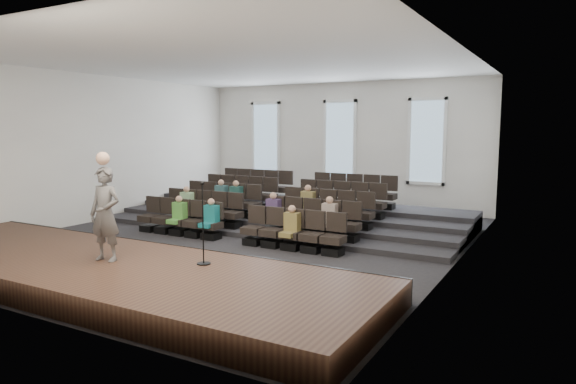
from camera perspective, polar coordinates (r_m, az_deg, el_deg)
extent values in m
plane|color=black|center=(15.11, -4.95, -5.11)|extent=(14.00, 14.00, 0.00)
cube|color=white|center=(14.88, -5.16, 14.10)|extent=(12.00, 14.00, 0.02)
cube|color=white|center=(20.96, 5.83, 5.19)|extent=(12.00, 0.04, 5.00)
cube|color=white|center=(9.82, -28.75, 2.17)|extent=(12.00, 0.04, 5.00)
cube|color=white|center=(18.83, -20.44, 4.57)|extent=(0.04, 14.00, 5.00)
cube|color=white|center=(12.44, 18.59, 3.55)|extent=(0.04, 14.00, 5.00)
cube|color=#412A1C|center=(11.32, -19.74, -8.39)|extent=(11.80, 3.60, 0.50)
cube|color=black|center=(12.51, -13.59, -6.70)|extent=(11.80, 0.06, 0.52)
cube|color=black|center=(17.03, -0.56, -3.43)|extent=(11.80, 4.80, 0.15)
cube|color=black|center=(17.47, 0.30, -2.91)|extent=(11.80, 3.75, 0.30)
cube|color=black|center=(17.91, 1.11, -2.42)|extent=(11.80, 2.70, 0.45)
cube|color=black|center=(18.36, 1.88, -1.95)|extent=(11.80, 1.65, 0.60)
cube|color=black|center=(16.58, -15.13, -3.88)|extent=(0.47, 0.43, 0.20)
cube|color=black|center=(16.53, -15.17, -2.83)|extent=(0.55, 0.50, 0.19)
cube|color=black|center=(16.61, -14.71, -1.33)|extent=(0.55, 0.08, 0.50)
cube|color=black|center=(16.18, -13.61, -4.11)|extent=(0.47, 0.43, 0.20)
cube|color=black|center=(16.12, -13.64, -3.03)|extent=(0.55, 0.50, 0.19)
cube|color=black|center=(16.21, -13.18, -1.49)|extent=(0.55, 0.08, 0.50)
cube|color=black|center=(15.78, -12.00, -4.34)|extent=(0.47, 0.43, 0.20)
cube|color=black|center=(15.72, -12.03, -3.24)|extent=(0.55, 0.50, 0.19)
cube|color=black|center=(15.81, -11.57, -1.66)|extent=(0.55, 0.08, 0.50)
cube|color=black|center=(15.40, -10.31, -4.59)|extent=(0.47, 0.43, 0.20)
cube|color=black|center=(15.34, -10.34, -3.45)|extent=(0.55, 0.50, 0.19)
cube|color=black|center=(15.43, -9.88, -1.84)|extent=(0.55, 0.08, 0.50)
cube|color=black|center=(15.03, -8.54, -4.84)|extent=(0.47, 0.43, 0.20)
cube|color=black|center=(14.97, -8.56, -3.68)|extent=(0.55, 0.50, 0.19)
cube|color=black|center=(15.06, -8.10, -2.02)|extent=(0.55, 0.08, 0.50)
cube|color=black|center=(14.21, -3.88, -5.48)|extent=(0.47, 0.43, 0.20)
cube|color=black|center=(14.14, -3.89, -4.25)|extent=(0.55, 0.50, 0.19)
cube|color=black|center=(14.24, -3.45, -2.49)|extent=(0.55, 0.08, 0.50)
cube|color=black|center=(13.90, -1.80, -5.75)|extent=(0.47, 0.43, 0.20)
cube|color=black|center=(13.83, -1.80, -4.50)|extent=(0.55, 0.50, 0.19)
cube|color=black|center=(13.93, -1.36, -2.69)|extent=(0.55, 0.08, 0.50)
cube|color=black|center=(13.61, 0.38, -6.03)|extent=(0.47, 0.43, 0.20)
cube|color=black|center=(13.54, 0.38, -4.75)|extent=(0.55, 0.50, 0.19)
cube|color=black|center=(13.64, 0.81, -2.90)|extent=(0.55, 0.08, 0.50)
cube|color=black|center=(13.34, 2.66, -6.31)|extent=(0.47, 0.43, 0.20)
cube|color=black|center=(13.27, 2.66, -5.00)|extent=(0.55, 0.50, 0.19)
cube|color=black|center=(13.37, 3.08, -3.12)|extent=(0.55, 0.08, 0.50)
cube|color=black|center=(13.09, 5.02, -6.59)|extent=(0.47, 0.43, 0.20)
cube|color=black|center=(13.02, 5.04, -5.26)|extent=(0.55, 0.50, 0.19)
cube|color=black|center=(13.12, 5.43, -3.34)|extent=(0.55, 0.08, 0.50)
cube|color=black|center=(17.31, -12.72, -2.85)|extent=(0.47, 0.43, 0.20)
cube|color=black|center=(17.26, -12.75, -1.83)|extent=(0.55, 0.50, 0.19)
cube|color=black|center=(17.36, -12.33, -0.40)|extent=(0.55, 0.08, 0.50)
cube|color=black|center=(16.92, -11.21, -3.04)|extent=(0.47, 0.43, 0.20)
cube|color=black|center=(16.87, -11.23, -2.00)|extent=(0.55, 0.50, 0.19)
cube|color=black|center=(16.97, -10.81, -0.54)|extent=(0.55, 0.08, 0.50)
cube|color=black|center=(16.54, -9.62, -3.23)|extent=(0.47, 0.43, 0.20)
cube|color=black|center=(16.49, -9.64, -2.17)|extent=(0.55, 0.50, 0.19)
cube|color=black|center=(16.59, -9.22, -0.67)|extent=(0.55, 0.08, 0.50)
cube|color=black|center=(16.18, -7.96, -3.43)|extent=(0.47, 0.43, 0.20)
cube|color=black|center=(16.12, -7.98, -2.35)|extent=(0.55, 0.50, 0.19)
cube|color=black|center=(16.23, -7.56, -0.82)|extent=(0.55, 0.08, 0.50)
cube|color=black|center=(15.83, -6.22, -3.64)|extent=(0.47, 0.43, 0.20)
cube|color=black|center=(15.77, -6.24, -2.53)|extent=(0.55, 0.50, 0.19)
cube|color=black|center=(15.88, -5.82, -0.97)|extent=(0.55, 0.08, 0.50)
cube|color=black|center=(15.05, -1.70, -4.16)|extent=(0.47, 0.43, 0.20)
cube|color=black|center=(14.99, -1.71, -3.00)|extent=(0.55, 0.50, 0.19)
cube|color=black|center=(15.10, -1.30, -1.35)|extent=(0.55, 0.08, 0.50)
cube|color=black|center=(14.76, 0.30, -4.39)|extent=(0.47, 0.43, 0.20)
cube|color=black|center=(14.70, 0.30, -3.20)|extent=(0.55, 0.50, 0.19)
cube|color=black|center=(14.81, 0.70, -1.52)|extent=(0.55, 0.08, 0.50)
cube|color=black|center=(14.48, 2.39, -4.62)|extent=(0.47, 0.43, 0.20)
cube|color=black|center=(14.42, 2.40, -3.41)|extent=(0.55, 0.50, 0.19)
cube|color=black|center=(14.54, 2.78, -1.69)|extent=(0.55, 0.08, 0.50)
cube|color=black|center=(14.23, 4.56, -4.85)|extent=(0.47, 0.43, 0.20)
cube|color=black|center=(14.17, 4.57, -3.62)|extent=(0.55, 0.50, 0.19)
cube|color=black|center=(14.29, 4.94, -1.86)|extent=(0.55, 0.08, 0.50)
cube|color=black|center=(14.00, 6.80, -5.08)|extent=(0.47, 0.43, 0.20)
cube|color=black|center=(13.93, 6.82, -3.83)|extent=(0.55, 0.50, 0.19)
cube|color=black|center=(14.05, 7.17, -2.04)|extent=(0.55, 0.08, 0.50)
cube|color=black|center=(18.07, -10.52, -1.89)|extent=(0.47, 0.42, 0.20)
cube|color=black|center=(18.02, -10.54, -0.92)|extent=(0.55, 0.50, 0.19)
cube|color=black|center=(18.13, -10.15, 0.44)|extent=(0.55, 0.08, 0.50)
cube|color=black|center=(17.69, -9.02, -2.05)|extent=(0.47, 0.42, 0.20)
cube|color=black|center=(17.65, -9.04, -1.06)|extent=(0.55, 0.50, 0.19)
cube|color=black|center=(17.76, -8.65, 0.34)|extent=(0.55, 0.08, 0.50)
cube|color=black|center=(17.33, -7.46, -2.21)|extent=(0.47, 0.42, 0.20)
cube|color=black|center=(17.29, -7.48, -1.20)|extent=(0.55, 0.50, 0.19)
cube|color=black|center=(17.40, -7.09, 0.22)|extent=(0.55, 0.08, 0.50)
cube|color=black|center=(16.99, -5.83, -2.38)|extent=(0.47, 0.42, 0.20)
cube|color=black|center=(16.94, -5.85, -1.35)|extent=(0.55, 0.50, 0.19)
cube|color=black|center=(17.05, -5.46, 0.11)|extent=(0.55, 0.08, 0.50)
cube|color=black|center=(16.65, -4.14, -2.55)|extent=(0.47, 0.42, 0.20)
cube|color=black|center=(16.61, -4.15, -1.50)|extent=(0.55, 0.50, 0.19)
cube|color=black|center=(16.72, -3.77, -0.02)|extent=(0.55, 0.08, 0.50)
cube|color=black|center=(15.92, 0.24, -2.99)|extent=(0.47, 0.42, 0.20)
cube|color=black|center=(15.86, 0.24, -1.89)|extent=(0.55, 0.50, 0.19)
cube|color=black|center=(15.99, 0.60, -0.33)|extent=(0.55, 0.08, 0.50)
cube|color=black|center=(15.64, 2.16, -3.18)|extent=(0.47, 0.42, 0.20)
cube|color=black|center=(15.59, 2.17, -2.05)|extent=(0.55, 0.50, 0.19)
cube|color=black|center=(15.71, 2.52, -0.47)|extent=(0.55, 0.08, 0.50)
cube|color=black|center=(15.38, 4.16, -3.36)|extent=(0.47, 0.42, 0.20)
cube|color=black|center=(15.33, 4.17, -2.23)|extent=(0.55, 0.50, 0.19)
cube|color=black|center=(15.45, 4.51, -0.61)|extent=(0.55, 0.08, 0.50)
cube|color=black|center=(15.14, 6.22, -3.56)|extent=(0.47, 0.42, 0.20)
cube|color=black|center=(15.09, 6.24, -2.40)|extent=(0.55, 0.50, 0.19)
cube|color=black|center=(15.22, 6.57, -0.76)|extent=(0.55, 0.08, 0.50)
cube|color=black|center=(14.92, 8.35, -3.75)|extent=(0.47, 0.42, 0.20)
cube|color=black|center=(14.87, 8.37, -2.57)|extent=(0.55, 0.50, 0.19)
cube|color=black|center=(15.00, 8.68, -0.91)|extent=(0.55, 0.08, 0.50)
cube|color=black|center=(18.86, -8.49, -1.01)|extent=(0.47, 0.42, 0.20)
cube|color=black|center=(18.81, -8.51, -0.08)|extent=(0.55, 0.50, 0.19)
cube|color=black|center=(18.93, -8.15, 1.22)|extent=(0.55, 0.08, 0.50)
cube|color=black|center=(18.50, -7.02, -1.15)|extent=(0.47, 0.42, 0.20)
cube|color=black|center=(18.46, -7.04, -0.19)|extent=(0.55, 0.50, 0.19)
cube|color=black|center=(18.58, -6.67, 1.13)|extent=(0.55, 0.08, 0.50)
cube|color=black|center=(18.15, -5.49, -1.28)|extent=(0.47, 0.42, 0.20)
cube|color=black|center=(18.11, -5.50, -0.31)|extent=(0.55, 0.50, 0.19)
cube|color=black|center=(18.23, -5.14, 1.04)|extent=(0.55, 0.08, 0.50)
cube|color=black|center=(17.82, -3.90, -1.42)|extent=(0.47, 0.42, 0.20)
cube|color=black|center=(17.78, -3.91, -0.44)|extent=(0.55, 0.50, 0.19)
cube|color=black|center=(17.91, -3.56, 0.94)|extent=(0.55, 0.08, 0.50)
cube|color=black|center=(17.51, -2.26, -1.57)|extent=(0.47, 0.42, 0.20)
cube|color=black|center=(17.46, -2.26, -0.56)|extent=(0.55, 0.50, 0.19)
cube|color=black|center=(17.59, -1.91, 0.84)|extent=(0.55, 0.08, 0.50)
cube|color=black|center=(16.80, 1.97, -1.93)|extent=(0.47, 0.42, 0.20)
cube|color=black|center=(16.76, 1.97, -0.89)|extent=(0.55, 0.50, 0.19)
cube|color=black|center=(16.89, 2.31, 0.58)|extent=(0.55, 0.08, 0.50)
cube|color=black|center=(16.54, 3.82, -2.09)|extent=(0.47, 0.42, 0.20)
cube|color=black|center=(16.50, 3.83, -1.03)|extent=(0.55, 0.50, 0.19)
cube|color=black|center=(16.63, 4.15, 0.46)|extent=(0.55, 0.08, 0.50)
cube|color=black|center=(16.30, 5.73, -2.25)|extent=(0.47, 0.42, 0.20)
cube|color=black|center=(16.25, 5.74, -1.17)|extent=(0.55, 0.50, 0.19)
cube|color=black|center=(16.39, 6.05, 0.34)|extent=(0.55, 0.08, 0.50)
cube|color=black|center=(16.07, 7.69, -2.41)|extent=(0.47, 0.42, 0.20)
cube|color=black|center=(16.03, 7.71, -1.32)|extent=(0.55, 0.50, 0.19)
cube|color=black|center=(16.16, 8.01, 0.22)|extent=(0.55, 0.08, 0.50)
cube|color=black|center=(15.87, 9.71, -2.57)|extent=(0.47, 0.42, 0.20)
cube|color=black|center=(15.82, 9.73, -1.47)|extent=(0.55, 0.50, 0.19)
cube|color=black|center=(15.96, 10.01, 0.09)|extent=(0.55, 0.08, 0.50)
cube|color=black|center=(19.67, -6.64, -0.21)|extent=(0.47, 0.42, 0.20)
cube|color=black|center=(19.63, -6.65, 0.69)|extent=(0.55, 0.50, 0.19)
cube|color=black|center=(19.76, -6.31, 1.93)|extent=(0.55, 0.08, 0.50)
cube|color=black|center=(19.33, -5.19, -0.32)|extent=(0.47, 0.42, 0.20)
cube|color=black|center=(19.29, -5.20, 0.59)|extent=(0.55, 0.50, 0.19)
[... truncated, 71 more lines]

